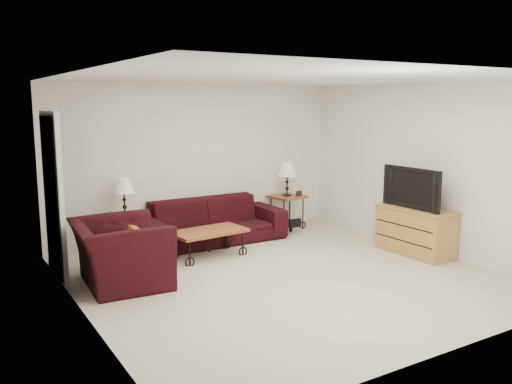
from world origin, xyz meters
TOP-DOWN VIEW (x-y plane):
  - ground at (0.00, 0.00)m, footprint 5.00×5.00m
  - wall_back at (0.00, 2.50)m, footprint 5.00×0.02m
  - wall_front at (0.00, -2.50)m, footprint 5.00×0.02m
  - wall_left at (-2.50, 0.00)m, footprint 0.02×5.00m
  - wall_right at (2.50, 0.00)m, footprint 0.02×5.00m
  - ceiling at (0.00, 0.00)m, footprint 5.00×5.00m
  - doorway at (-2.47, 1.65)m, footprint 0.08×0.94m
  - sofa at (-0.03, 2.02)m, footprint 2.36×0.92m
  - side_table_left at (-1.37, 2.20)m, footprint 0.51×0.51m
  - side_table_right at (1.55, 2.20)m, footprint 0.61×0.61m
  - lamp_left at (-1.37, 2.20)m, footprint 0.32×0.32m
  - lamp_right at (1.55, 2.20)m, footprint 0.38×0.38m
  - photo_frame_left at (-1.52, 2.05)m, footprint 0.11×0.03m
  - photo_frame_right at (1.70, 2.05)m, footprint 0.12×0.02m
  - coffee_table at (-0.43, 1.30)m, footprint 1.11×0.68m
  - armchair at (-1.88, 0.80)m, footprint 1.14×1.28m
  - throw_pillow at (-1.72, 0.75)m, footprint 0.12×0.36m
  - tv_stand at (2.23, -0.13)m, footprint 0.48×1.16m
  - television at (2.21, -0.13)m, footprint 0.14×1.04m
  - backpack at (1.44, 1.91)m, footprint 0.38×0.31m

SIDE VIEW (x-z plane):
  - ground at x=0.00m, z-range 0.00..0.00m
  - coffee_table at x=-0.43m, z-range 0.00..0.40m
  - backpack at x=1.44m, z-range 0.00..0.44m
  - side_table_left at x=-1.37m, z-range 0.00..0.56m
  - side_table_right at x=1.55m, z-range 0.00..0.59m
  - sofa at x=-0.03m, z-range 0.00..0.69m
  - tv_stand at x=2.23m, z-range 0.00..0.69m
  - armchair at x=-1.88m, z-range 0.00..0.79m
  - throw_pillow at x=-1.72m, z-range 0.34..0.70m
  - photo_frame_left at x=-1.52m, z-range 0.56..0.65m
  - photo_frame_right at x=1.70m, z-range 0.59..0.68m
  - lamp_left at x=-1.37m, z-range 0.56..1.12m
  - lamp_right at x=1.55m, z-range 0.59..1.17m
  - television at x=2.21m, z-range 0.69..1.29m
  - doorway at x=-2.47m, z-range 0.00..2.04m
  - wall_back at x=0.00m, z-range 0.00..2.50m
  - wall_front at x=0.00m, z-range 0.00..2.50m
  - wall_left at x=-2.50m, z-range 0.00..2.50m
  - wall_right at x=2.50m, z-range 0.00..2.50m
  - ceiling at x=0.00m, z-range 2.50..2.50m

